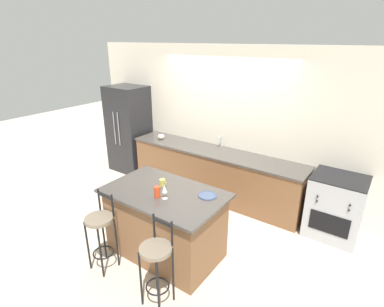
{
  "coord_description": "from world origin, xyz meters",
  "views": [
    {
      "loc": [
        2.58,
        -3.98,
        2.8
      ],
      "look_at": [
        0.13,
        -0.51,
        1.15
      ],
      "focal_mm": 28.0,
      "sensor_mm": 36.0,
      "label": 1
    }
  ],
  "objects_px": {
    "bar_stool_far": "(157,259)",
    "wine_glass": "(165,189)",
    "coffee_mug": "(163,183)",
    "pumpkin_decoration": "(161,137)",
    "tumbler_cup": "(157,192)",
    "bar_stool_near": "(101,228)",
    "oven_range": "(335,206)",
    "dinner_plate": "(207,195)",
    "refrigerator": "(129,129)"
  },
  "relations": [
    {
      "from": "oven_range",
      "to": "wine_glass",
      "type": "bearing_deg",
      "value": -131.09
    },
    {
      "from": "coffee_mug",
      "to": "bar_stool_far",
      "type": "bearing_deg",
      "value": -53.86
    },
    {
      "from": "refrigerator",
      "to": "dinner_plate",
      "type": "bearing_deg",
      "value": -27.08
    },
    {
      "from": "tumbler_cup",
      "to": "pumpkin_decoration",
      "type": "bearing_deg",
      "value": 129.72
    },
    {
      "from": "bar_stool_near",
      "to": "pumpkin_decoration",
      "type": "bearing_deg",
      "value": 113.99
    },
    {
      "from": "tumbler_cup",
      "to": "pumpkin_decoration",
      "type": "distance_m",
      "value": 2.43
    },
    {
      "from": "dinner_plate",
      "to": "tumbler_cup",
      "type": "bearing_deg",
      "value": -142.51
    },
    {
      "from": "bar_stool_near",
      "to": "coffee_mug",
      "type": "height_order",
      "value": "bar_stool_near"
    },
    {
      "from": "refrigerator",
      "to": "tumbler_cup",
      "type": "height_order",
      "value": "refrigerator"
    },
    {
      "from": "bar_stool_near",
      "to": "tumbler_cup",
      "type": "bearing_deg",
      "value": 47.15
    },
    {
      "from": "wine_glass",
      "to": "bar_stool_far",
      "type": "bearing_deg",
      "value": -58.44
    },
    {
      "from": "wine_glass",
      "to": "pumpkin_decoration",
      "type": "bearing_deg",
      "value": 131.87
    },
    {
      "from": "refrigerator",
      "to": "bar_stool_near",
      "type": "distance_m",
      "value": 3.19
    },
    {
      "from": "refrigerator",
      "to": "pumpkin_decoration",
      "type": "height_order",
      "value": "refrigerator"
    },
    {
      "from": "bar_stool_far",
      "to": "coffee_mug",
      "type": "distance_m",
      "value": 1.08
    },
    {
      "from": "bar_stool_near",
      "to": "wine_glass",
      "type": "xyz_separation_m",
      "value": [
        0.59,
        0.55,
        0.48
      ]
    },
    {
      "from": "oven_range",
      "to": "tumbler_cup",
      "type": "xyz_separation_m",
      "value": [
        -1.75,
        -1.92,
        0.55
      ]
    },
    {
      "from": "dinner_plate",
      "to": "tumbler_cup",
      "type": "relative_size",
      "value": 1.63
    },
    {
      "from": "coffee_mug",
      "to": "tumbler_cup",
      "type": "bearing_deg",
      "value": -61.78
    },
    {
      "from": "dinner_plate",
      "to": "wine_glass",
      "type": "distance_m",
      "value": 0.54
    },
    {
      "from": "oven_range",
      "to": "bar_stool_near",
      "type": "relative_size",
      "value": 0.91
    },
    {
      "from": "bar_stool_far",
      "to": "wine_glass",
      "type": "relative_size",
      "value": 5.68
    },
    {
      "from": "bar_stool_near",
      "to": "dinner_plate",
      "type": "distance_m",
      "value": 1.38
    },
    {
      "from": "oven_range",
      "to": "bar_stool_near",
      "type": "height_order",
      "value": "bar_stool_near"
    },
    {
      "from": "dinner_plate",
      "to": "wine_glass",
      "type": "relative_size",
      "value": 1.26
    },
    {
      "from": "refrigerator",
      "to": "bar_stool_near",
      "type": "xyz_separation_m",
      "value": [
        2.02,
        -2.44,
        -0.33
      ]
    },
    {
      "from": "refrigerator",
      "to": "coffee_mug",
      "type": "bearing_deg",
      "value": -34.86
    },
    {
      "from": "wine_glass",
      "to": "pumpkin_decoration",
      "type": "distance_m",
      "value": 2.48
    },
    {
      "from": "bar_stool_far",
      "to": "coffee_mug",
      "type": "xyz_separation_m",
      "value": [
        -0.59,
        0.81,
        0.4
      ]
    },
    {
      "from": "coffee_mug",
      "to": "pumpkin_decoration",
      "type": "height_order",
      "value": "coffee_mug"
    },
    {
      "from": "refrigerator",
      "to": "coffee_mug",
      "type": "relative_size",
      "value": 16.8
    },
    {
      "from": "bar_stool_near",
      "to": "coffee_mug",
      "type": "xyz_separation_m",
      "value": [
        0.34,
        0.79,
        0.4
      ]
    },
    {
      "from": "wine_glass",
      "to": "refrigerator",
      "type": "bearing_deg",
      "value": 144.09
    },
    {
      "from": "bar_stool_far",
      "to": "wine_glass",
      "type": "distance_m",
      "value": 0.82
    },
    {
      "from": "bar_stool_far",
      "to": "tumbler_cup",
      "type": "distance_m",
      "value": 0.82
    },
    {
      "from": "wine_glass",
      "to": "coffee_mug",
      "type": "relative_size",
      "value": 1.67
    },
    {
      "from": "dinner_plate",
      "to": "wine_glass",
      "type": "bearing_deg",
      "value": -138.27
    },
    {
      "from": "bar_stool_far",
      "to": "wine_glass",
      "type": "bearing_deg",
      "value": 121.56
    },
    {
      "from": "oven_range",
      "to": "dinner_plate",
      "type": "height_order",
      "value": "dinner_plate"
    },
    {
      "from": "coffee_mug",
      "to": "oven_range",
      "type": "bearing_deg",
      "value": 41.14
    },
    {
      "from": "oven_range",
      "to": "dinner_plate",
      "type": "relative_size",
      "value": 4.08
    },
    {
      "from": "bar_stool_near",
      "to": "tumbler_cup",
      "type": "distance_m",
      "value": 0.83
    },
    {
      "from": "oven_range",
      "to": "bar_stool_far",
      "type": "distance_m",
      "value": 2.8
    },
    {
      "from": "bar_stool_near",
      "to": "wine_glass",
      "type": "bearing_deg",
      "value": 43.27
    },
    {
      "from": "wine_glass",
      "to": "coffee_mug",
      "type": "distance_m",
      "value": 0.35
    },
    {
      "from": "refrigerator",
      "to": "oven_range",
      "type": "height_order",
      "value": "refrigerator"
    },
    {
      "from": "refrigerator",
      "to": "bar_stool_near",
      "type": "relative_size",
      "value": 1.77
    },
    {
      "from": "coffee_mug",
      "to": "tumbler_cup",
      "type": "height_order",
      "value": "tumbler_cup"
    },
    {
      "from": "bar_stool_near",
      "to": "tumbler_cup",
      "type": "relative_size",
      "value": 7.34
    },
    {
      "from": "refrigerator",
      "to": "tumbler_cup",
      "type": "relative_size",
      "value": 13.0
    }
  ]
}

